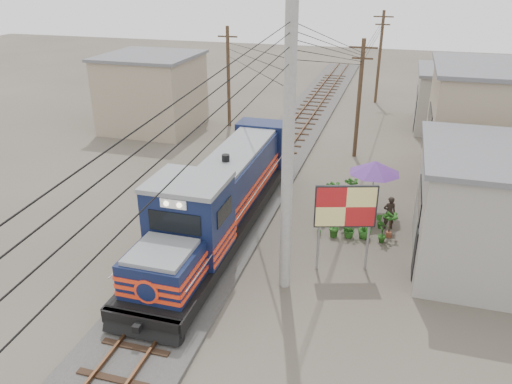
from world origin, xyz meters
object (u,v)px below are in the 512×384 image
(locomotive, at_px, (222,198))
(billboard, at_px, (346,209))
(vendor, at_px, (389,213))
(market_umbrella, at_px, (375,167))

(locomotive, distance_m, billboard, 5.66)
(vendor, bearing_deg, locomotive, -1.33)
(billboard, bearing_deg, locomotive, 146.92)
(market_umbrella, bearing_deg, billboard, -97.64)
(locomotive, distance_m, vendor, 7.37)
(market_umbrella, distance_m, vendor, 2.23)
(billboard, height_order, market_umbrella, billboard)
(billboard, xyz_separation_m, market_umbrella, (0.71, 5.29, -0.30))
(vendor, bearing_deg, market_umbrella, -78.02)
(billboard, relative_size, market_umbrella, 1.17)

